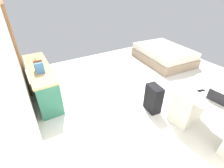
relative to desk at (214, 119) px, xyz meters
The scene contains 12 objects.
ground_plane 1.47m from the desk, ahead, with size 6.19×6.19×0.00m, color silver.
wall_back 3.20m from the desk, 62.23° to the left, with size 4.91×0.10×2.72m, color white.
door_wooden 4.28m from the desk, 38.20° to the left, with size 0.88×0.05×2.04m, color #936038.
desk is the anchor object (origin of this frame).
credenza 3.58m from the desk, 40.32° to the left, with size 1.80×0.48×0.79m.
bed 3.24m from the desk, 30.75° to the right, with size 2.01×1.55×0.58m.
suitcase_black 1.12m from the desk, 22.05° to the left, with size 0.36×0.22×0.60m, color black.
laptop 0.40m from the desk, 25.12° to the left, with size 0.33×0.25×0.21m.
computer_mouse 0.48m from the desk, ahead, with size 0.06×0.10×0.03m, color white.
cell_phone_by_mouse 0.52m from the desk, ahead, with size 0.07×0.14×0.01m, color black.
book_row 3.44m from the desk, 42.98° to the left, with size 0.24×0.17×0.24m.
figurine_small 3.86m from the desk, 37.17° to the left, with size 0.08×0.08×0.11m, color gold.
Camera 1 is at (-2.31, 2.44, 2.39)m, focal length 26.25 mm.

